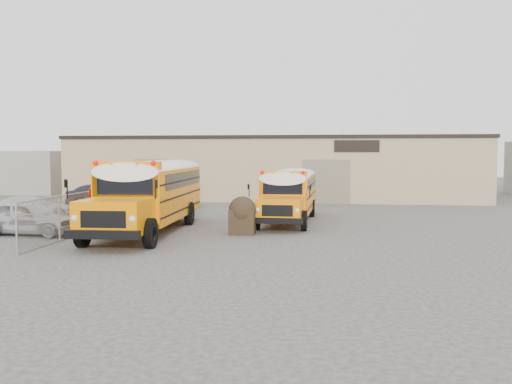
# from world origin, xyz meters

# --- Properties ---
(ground) EXTENTS (120.00, 120.00, 0.00)m
(ground) POSITION_xyz_m (0.00, 0.00, 0.00)
(ground) COLOR #3A3835
(ground) RESTS_ON ground
(warehouse) EXTENTS (30.20, 10.20, 4.67)m
(warehouse) POSITION_xyz_m (-0.00, 19.99, 2.37)
(warehouse) COLOR tan
(warehouse) RESTS_ON ground
(chainlink_fence) EXTENTS (0.07, 18.07, 1.81)m
(chainlink_fence) POSITION_xyz_m (-6.00, 3.00, 0.90)
(chainlink_fence) COLOR gray
(chainlink_fence) RESTS_ON ground
(distant_building_left) EXTENTS (8.00, 6.00, 3.60)m
(distant_building_left) POSITION_xyz_m (-22.00, 22.00, 1.80)
(distant_building_left) COLOR gray
(distant_building_left) RESTS_ON ground
(school_bus_left) EXTENTS (3.41, 10.99, 3.18)m
(school_bus_left) POSITION_xyz_m (-3.80, 7.03, 1.84)
(school_bus_left) COLOR orange
(school_bus_left) RESTS_ON ground
(school_bus_right) EXTENTS (2.51, 9.10, 2.65)m
(school_bus_right) POSITION_xyz_m (2.40, 10.62, 1.53)
(school_bus_right) COLOR orange
(school_bus_right) RESTS_ON ground
(tarp_bundle) EXTENTS (1.19, 1.19, 1.62)m
(tarp_bundle) POSITION_xyz_m (0.72, 0.07, 0.83)
(tarp_bundle) COLOR black
(tarp_bundle) RESTS_ON ground
(car_silver) EXTENTS (4.41, 2.04, 1.46)m
(car_silver) POSITION_xyz_m (-8.15, -1.44, 0.73)
(car_silver) COLOR silver
(car_silver) RESTS_ON ground
(car_white) EXTENTS (4.56, 3.22, 1.23)m
(car_white) POSITION_xyz_m (-11.04, 3.92, 0.61)
(car_white) COLOR beige
(car_white) RESTS_ON ground
(car_dark) EXTENTS (4.80, 1.78, 1.57)m
(car_dark) POSITION_xyz_m (-9.25, 9.50, 0.78)
(car_dark) COLOR black
(car_dark) RESTS_ON ground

